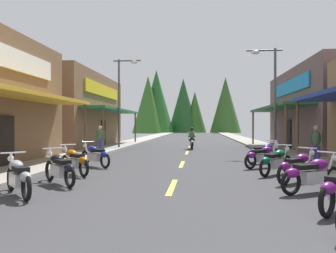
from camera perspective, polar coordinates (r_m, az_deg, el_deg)
name	(u,v)px	position (r m, az deg, el deg)	size (l,w,h in m)	color
ground	(190,145)	(28.82, 3.88, -3.27)	(9.31, 86.06, 0.10)	#38383A
sidewalk_left	(125,144)	(29.53, -7.45, -2.97)	(2.28, 86.06, 0.12)	#9E9991
sidewalk_right	(259,145)	(29.24, 15.33, -3.01)	(2.28, 86.06, 0.12)	gray
centerline_dashes	(191,143)	(32.55, 4.05, -2.77)	(0.16, 62.27, 0.01)	#E0C64C
storefront_left_far	(63,111)	(28.14, -17.65, 2.57)	(8.49, 12.26, 5.73)	brown
streetlamp_left	(123,91)	(24.34, -7.80, 6.05)	(2.01, 0.30, 6.48)	#474C51
streetlamp_right	(270,86)	(19.83, 17.13, 6.72)	(2.01, 0.30, 6.08)	#474C51
motorcycle_parked_right_2	(312,174)	(9.24, 23.57, -7.48)	(1.90, 1.17, 1.04)	black
motorcycle_parked_right_3	(298,167)	(10.67, 21.46, -6.43)	(1.63, 1.54, 1.04)	black
motorcycle_parked_right_4	(276,161)	(12.08, 18.11, -5.65)	(1.49, 1.67, 1.04)	black
motorcycle_parked_right_5	(263,156)	(13.86, 16.05, -4.88)	(1.74, 1.41, 1.04)	black
motorcycle_parked_right_6	(264,153)	(15.45, 16.17, -4.35)	(1.77, 1.36, 1.04)	black
motorcycle_parked_left_1	(18,176)	(8.90, -24.37, -7.77)	(1.53, 1.64, 1.04)	black
motorcycle_parked_left_2	(60,168)	(10.19, -18.16, -6.75)	(1.59, 1.58, 1.04)	black
motorcycle_parked_left_3	(74,161)	(12.00, -15.82, -5.68)	(1.60, 1.56, 1.04)	black
motorcycle_parked_left_4	(95,155)	(14.03, -12.45, -4.82)	(1.71, 1.44, 1.04)	black
rider_cruising_lead	(192,140)	(23.63, 4.10, -2.34)	(0.60, 2.14, 1.57)	black
pedestrian_by_shop	(100,137)	(20.42, -11.59, -1.86)	(0.56, 0.31, 1.68)	#333F8C
pedestrian_browsing	(317,142)	(15.24, 24.21, -2.49)	(0.43, 0.47, 1.73)	#333F8C
treeline_backdrop	(179,105)	(73.13, 1.98, 3.78)	(23.46, 13.13, 13.67)	#306323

